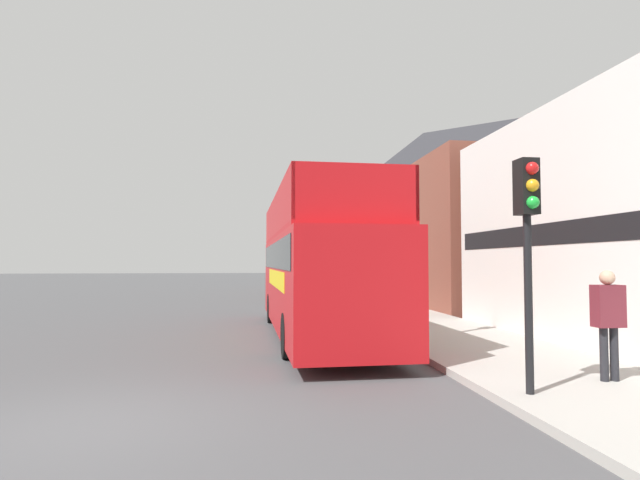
{
  "coord_description": "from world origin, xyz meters",
  "views": [
    {
      "loc": [
        2.1,
        -6.76,
        2.1
      ],
      "look_at": [
        3.78,
        6.1,
        2.68
      ],
      "focal_mm": 28.0,
      "sensor_mm": 36.0,
      "label": 1
    }
  ],
  "objects_px": {
    "tour_bus": "(317,273)",
    "pedestrian_nearest": "(608,314)",
    "traffic_signal": "(528,221)",
    "lamp_post_second": "(359,225)",
    "lamp_post_nearest": "(413,219)",
    "parked_car_ahead_of_bus": "(311,294)"
  },
  "relations": [
    {
      "from": "parked_car_ahead_of_bus",
      "to": "lamp_post_second",
      "type": "relative_size",
      "value": 0.89
    },
    {
      "from": "tour_bus",
      "to": "traffic_signal",
      "type": "distance_m",
      "value": 7.67
    },
    {
      "from": "parked_car_ahead_of_bus",
      "to": "traffic_signal",
      "type": "distance_m",
      "value": 15.08
    },
    {
      "from": "lamp_post_nearest",
      "to": "lamp_post_second",
      "type": "xyz_separation_m",
      "value": [
        0.23,
        7.77,
        0.41
      ]
    },
    {
      "from": "parked_car_ahead_of_bus",
      "to": "pedestrian_nearest",
      "type": "xyz_separation_m",
      "value": [
        3.38,
        -14.24,
        0.52
      ]
    },
    {
      "from": "tour_bus",
      "to": "lamp_post_nearest",
      "type": "relative_size",
      "value": 2.49
    },
    {
      "from": "lamp_post_nearest",
      "to": "lamp_post_second",
      "type": "bearing_deg",
      "value": 88.3
    },
    {
      "from": "tour_bus",
      "to": "lamp_post_second",
      "type": "height_order",
      "value": "lamp_post_second"
    },
    {
      "from": "pedestrian_nearest",
      "to": "lamp_post_second",
      "type": "relative_size",
      "value": 0.36
    },
    {
      "from": "pedestrian_nearest",
      "to": "lamp_post_nearest",
      "type": "xyz_separation_m",
      "value": [
        -1.82,
        4.68,
        1.97
      ]
    },
    {
      "from": "parked_car_ahead_of_bus",
      "to": "pedestrian_nearest",
      "type": "bearing_deg",
      "value": -77.0
    },
    {
      "from": "traffic_signal",
      "to": "tour_bus",
      "type": "bearing_deg",
      "value": 107.66
    },
    {
      "from": "tour_bus",
      "to": "pedestrian_nearest",
      "type": "relative_size",
      "value": 6.02
    },
    {
      "from": "lamp_post_nearest",
      "to": "pedestrian_nearest",
      "type": "bearing_deg",
      "value": -68.75
    },
    {
      "from": "parked_car_ahead_of_bus",
      "to": "traffic_signal",
      "type": "bearing_deg",
      "value": -84.09
    },
    {
      "from": "lamp_post_second",
      "to": "traffic_signal",
      "type": "bearing_deg",
      "value": -90.69
    },
    {
      "from": "tour_bus",
      "to": "lamp_post_second",
      "type": "distance_m",
      "value": 6.57
    },
    {
      "from": "parked_car_ahead_of_bus",
      "to": "traffic_signal",
      "type": "height_order",
      "value": "traffic_signal"
    },
    {
      "from": "tour_bus",
      "to": "lamp_post_nearest",
      "type": "height_order",
      "value": "lamp_post_nearest"
    },
    {
      "from": "tour_bus",
      "to": "traffic_signal",
      "type": "bearing_deg",
      "value": -73.64
    },
    {
      "from": "parked_car_ahead_of_bus",
      "to": "pedestrian_nearest",
      "type": "distance_m",
      "value": 14.65
    },
    {
      "from": "tour_bus",
      "to": "lamp_post_nearest",
      "type": "distance_m",
      "value": 3.29
    }
  ]
}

